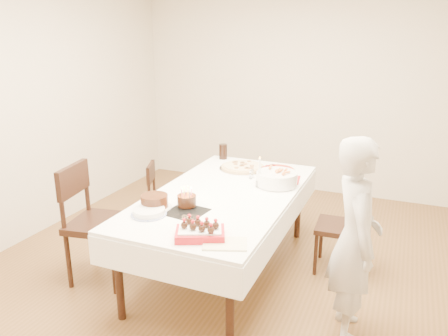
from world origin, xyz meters
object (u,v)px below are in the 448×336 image
at_px(chair_left_savory, 167,198).
at_px(pizza_pepperoni, 277,171).
at_px(chair_left_dessert, 100,224).
at_px(cola_glass, 223,152).
at_px(pizza_white, 243,167).
at_px(birthday_cake, 187,197).
at_px(dining_table, 224,233).
at_px(layer_cake, 154,202).
at_px(person, 355,240).
at_px(taper_candle, 259,171).
at_px(pasta_bowl, 277,178).
at_px(chair_right_savory, 339,227).
at_px(strawberry_box, 200,232).

xyz_separation_m(chair_left_savory, pizza_pepperoni, (1.15, 0.19, 0.39)).
xyz_separation_m(chair_left_savory, chair_left_dessert, (-0.04, -1.05, 0.13)).
relative_size(chair_left_dessert, cola_glass, 6.33).
xyz_separation_m(chair_left_dessert, pizza_white, (0.83, 1.22, 0.26)).
height_order(chair_left_savory, birthday_cake, birthday_cake).
distance_m(dining_table, layer_cake, 0.77).
bearing_deg(person, layer_cake, 75.24).
height_order(pizza_white, taper_candle, taper_candle).
distance_m(pasta_bowl, layer_cake, 1.15).
bearing_deg(dining_table, chair_right_savory, 24.63).
xyz_separation_m(chair_left_savory, taper_candle, (1.11, -0.27, 0.51)).
xyz_separation_m(pizza_pepperoni, layer_cake, (-0.63, -1.24, 0.03)).
height_order(chair_left_savory, pasta_bowl, pasta_bowl).
xyz_separation_m(dining_table, strawberry_box, (0.19, -0.85, 0.42)).
bearing_deg(dining_table, cola_glass, 113.45).
distance_m(dining_table, pasta_bowl, 0.68).
relative_size(pizza_white, layer_cake, 1.75).
distance_m(chair_left_savory, strawberry_box, 1.80).
bearing_deg(cola_glass, chair_left_dessert, -108.49).
relative_size(chair_left_dessert, pasta_bowl, 2.81).
bearing_deg(birthday_cake, cola_glass, 101.32).
xyz_separation_m(taper_candle, strawberry_box, (-0.04, -1.12, -0.10)).
bearing_deg(pizza_pepperoni, dining_table, -110.22).
bearing_deg(pizza_white, cola_glass, 140.46).
bearing_deg(birthday_cake, pizza_pepperoni, 69.76).
xyz_separation_m(dining_table, chair_right_savory, (0.93, 0.43, 0.04)).
distance_m(pizza_white, taper_candle, 0.56).
bearing_deg(strawberry_box, chair_right_savory, 59.76).
distance_m(taper_candle, birthday_cake, 0.77).
relative_size(dining_table, taper_candle, 7.42).
bearing_deg(layer_cake, taper_candle, 53.03).
bearing_deg(chair_left_savory, chair_left_dessert, 65.93).
height_order(chair_left_dessert, pizza_white, chair_left_dessert).
distance_m(dining_table, birthday_cake, 0.63).
relative_size(pizza_white, birthday_cake, 3.15).
bearing_deg(person, cola_glass, 29.63).
bearing_deg(chair_left_savory, pizza_pepperoni, 167.35).
height_order(chair_right_savory, birthday_cake, birthday_cake).
distance_m(chair_left_savory, pasta_bowl, 1.33).
bearing_deg(chair_right_savory, person, -78.51).
bearing_deg(layer_cake, pasta_bowl, 50.59).
bearing_deg(birthday_cake, person, -1.02).
relative_size(person, pizza_pepperoni, 3.79).
bearing_deg(chair_right_savory, strawberry_box, -122.87).
height_order(dining_table, chair_left_savory, chair_left_savory).
bearing_deg(layer_cake, chair_left_dessert, 178.85).
relative_size(pizza_white, pasta_bowl, 1.29).
relative_size(pizza_pepperoni, birthday_cake, 2.54).
bearing_deg(dining_table, person, -20.41).
bearing_deg(strawberry_box, pizza_pepperoni, 87.08).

